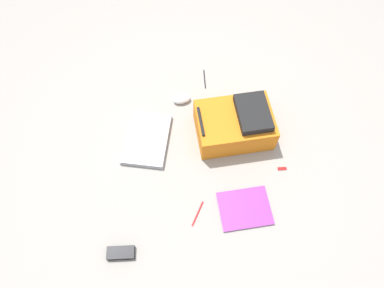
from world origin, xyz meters
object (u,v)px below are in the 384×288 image
Objects in this scene: pen_black at (205,79)px; pen_blue at (197,214)px; book_blue at (245,208)px; usb_stick at (282,169)px; backpack at (236,124)px; laptop at (147,139)px; power_brick at (121,253)px; computer_mouse at (182,99)px.

pen_blue is (-0.86, 0.21, 0.00)m from pen_black.
book_blue is 1.91× the size of pen_blue.
book_blue is 5.54× the size of usb_stick.
backpack is at bearing -6.13° from book_blue.
laptop is (0.03, 0.51, -0.08)m from backpack.
computer_mouse is at bearing -27.46° from power_brick.
laptop is at bearing 86.45° from backpack.
usb_stick is (-0.27, -0.21, -0.09)m from backpack.
computer_mouse reaches higher than power_brick.
computer_mouse is at bearing 41.17° from usb_stick.
laptop is 2.96× the size of power_brick.
laptop is at bearing 132.63° from pen_black.
pen_black is at bearing 13.10° from backpack.
backpack is at bearing -50.68° from power_brick.
laptop reaches higher than pen_black.
pen_black is at bearing 24.11° from usb_stick.
power_brick is at bearing 129.32° from backpack.
computer_mouse is 0.76× the size of pen_blue.
computer_mouse reaches higher than pen_blue.
laptop is at bearing 23.30° from pen_blue.
backpack is at bearing 37.53° from usb_stick.
backpack is 0.92m from power_brick.
laptop is at bearing -18.07° from power_brick.
laptop is at bearing 130.70° from computer_mouse.
pen_black is 0.88m from pen_blue.
pen_blue is at bearing 145.94° from backpack.
backpack reaches higher than usb_stick.
power_brick is (-0.58, 0.71, -0.08)m from backpack.
power_brick is at bearing 100.10° from book_blue.
backpack reaches higher than book_blue.
backpack is 2.98× the size of pen_blue.
book_blue is 0.32m from usb_stick.
pen_blue is at bearing 108.46° from usb_stick.
power_brick reaches higher than book_blue.
computer_mouse is at bearing -45.42° from laptop.
pen_black is at bearing 3.02° from book_blue.
book_blue is 0.25m from pen_blue.
pen_blue is at bearing -71.88° from power_brick.
laptop is at bearing 66.90° from usb_stick.
computer_mouse reaches higher than laptop.
laptop is 0.52m from pen_blue.
pen_black is at bearing -47.37° from laptop.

